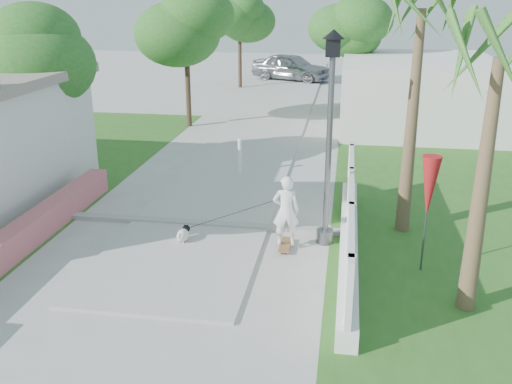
% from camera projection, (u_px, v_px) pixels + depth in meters
% --- Properties ---
extents(path_strip, '(3.20, 36.00, 0.06)m').
position_uv_depth(path_strip, '(276.00, 109.00, 26.21)').
color(path_strip, '#B7B7B2').
rests_on(path_strip, ground).
extents(curb, '(6.50, 0.25, 0.10)m').
position_uv_depth(curb, '(200.00, 223.00, 13.16)').
color(curb, '#999993').
rests_on(curb, ground).
extents(grass_right, '(8.00, 20.00, 0.01)m').
position_uv_depth(grass_right, '(497.00, 212.00, 13.99)').
color(grass_right, '#2F631F').
rests_on(grass_right, ground).
extents(pink_wall, '(0.45, 8.20, 0.80)m').
position_uv_depth(pink_wall, '(7.00, 248.00, 11.29)').
color(pink_wall, '#CB686B').
rests_on(pink_wall, ground).
extents(lattice_fence, '(0.35, 7.00, 1.50)m').
position_uv_depth(lattice_fence, '(349.00, 230.00, 11.56)').
color(lattice_fence, white).
rests_on(lattice_fence, ground).
extents(building_right, '(6.00, 8.00, 2.60)m').
position_uv_depth(building_right, '(417.00, 91.00, 23.02)').
color(building_right, silver).
rests_on(building_right, ground).
extents(street_lamp, '(0.44, 0.44, 4.44)m').
position_uv_depth(street_lamp, '(329.00, 133.00, 11.47)').
color(street_lamp, '#59595E').
rests_on(street_lamp, ground).
extents(bollard, '(0.14, 0.14, 1.09)m').
position_uv_depth(bollard, '(240.00, 155.00, 16.68)').
color(bollard, white).
rests_on(bollard, ground).
extents(patio_umbrella, '(0.36, 0.36, 2.30)m').
position_uv_depth(patio_umbrella, '(429.00, 188.00, 10.50)').
color(patio_umbrella, '#59595E').
rests_on(patio_umbrella, ground).
extents(tree_left_mid, '(3.20, 3.20, 4.85)m').
position_uv_depth(tree_left_mid, '(19.00, 56.00, 15.15)').
color(tree_left_mid, '#4C3826').
rests_on(tree_left_mid, ground).
extents(tree_path_left, '(3.40, 3.40, 5.23)m').
position_uv_depth(tree_path_left, '(186.00, 28.00, 21.65)').
color(tree_path_left, '#4C3826').
rests_on(tree_path_left, ground).
extents(tree_path_right, '(3.00, 3.00, 4.79)m').
position_uv_depth(tree_path_right, '(351.00, 31.00, 24.56)').
color(tree_path_right, '#4C3826').
rests_on(tree_path_right, ground).
extents(tree_path_far, '(3.20, 3.20, 5.17)m').
position_uv_depth(tree_path_far, '(240.00, 17.00, 30.93)').
color(tree_path_far, '#4C3826').
rests_on(tree_path_far, ground).
extents(palm_far, '(1.80, 1.80, 5.30)m').
position_uv_depth(palm_far, '(421.00, 25.00, 11.47)').
color(palm_far, brown).
rests_on(palm_far, ground).
extents(palm_near, '(1.80, 1.80, 4.70)m').
position_uv_depth(palm_near, '(497.00, 74.00, 8.45)').
color(palm_near, brown).
rests_on(palm_near, ground).
extents(skateboarder, '(2.49, 0.81, 1.60)m').
position_uv_depth(skateboarder, '(276.00, 212.00, 11.78)').
color(skateboarder, brown).
rests_on(skateboarder, ground).
extents(dog, '(0.30, 0.54, 0.37)m').
position_uv_depth(dog, '(183.00, 234.00, 12.20)').
color(dog, silver).
rests_on(dog, ground).
extents(parked_car, '(5.15, 3.55, 1.63)m').
position_uv_depth(parked_car, '(291.00, 67.00, 34.42)').
color(parked_car, '#999CA0').
rests_on(parked_car, ground).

